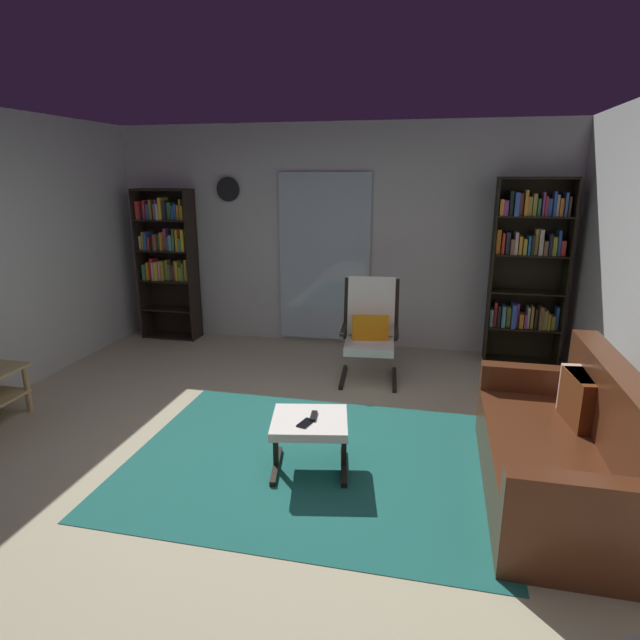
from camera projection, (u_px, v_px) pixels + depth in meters
name	position (u px, v px, depth m)	size (l,w,h in m)	color
ground_plane	(258.00, 458.00, 3.89)	(7.02, 7.02, 0.00)	#B9B18E
wall_back	(334.00, 237.00, 6.27)	(5.60, 0.06, 2.60)	silver
glass_door_panel	(324.00, 259.00, 6.30)	(1.10, 0.01, 2.00)	silver
area_rug	(314.00, 460.00, 3.85)	(2.67, 2.07, 0.01)	#1E6259
bookshelf_near_tv	(167.00, 254.00, 6.54)	(0.70, 0.30, 1.86)	black
bookshelf_near_sofa	(527.00, 265.00, 5.63)	(0.77, 0.30, 2.00)	black
leather_sofa	(565.00, 451.00, 3.36)	(0.82, 1.73, 0.89)	#522916
lounge_armchair	(370.00, 327.00, 5.33)	(0.62, 0.70, 1.02)	black
ottoman	(310.00, 427.00, 3.66)	(0.60, 0.57, 0.39)	white
tv_remote	(314.00, 416.00, 3.66)	(0.04, 0.14, 0.02)	black
cell_phone	(306.00, 423.00, 3.56)	(0.07, 0.14, 0.01)	black
wall_clock	(228.00, 189.00, 6.32)	(0.29, 0.03, 0.29)	silver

